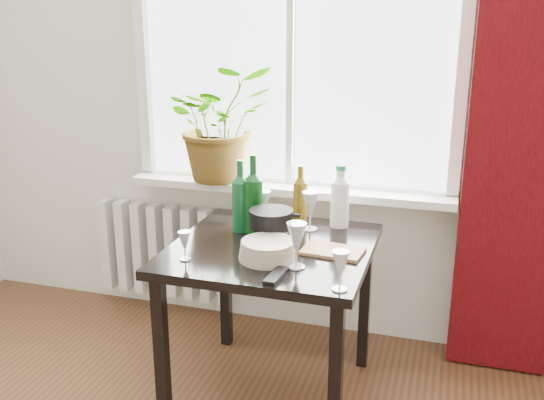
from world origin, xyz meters
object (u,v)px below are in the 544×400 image
(wineglass_far_right, at_px, (340,270))
(plate_stack, at_px, (268,250))
(radiator, at_px, (165,250))
(wineglass_back_center, at_px, (310,210))
(cleaning_bottle, at_px, (340,196))
(wineglass_front_left, at_px, (185,246))
(potted_plant, at_px, (220,123))
(bottle_amber, at_px, (300,193))
(wine_bottle_left, at_px, (241,195))
(wineglass_back_left, at_px, (263,208))
(wine_bottle_right, at_px, (253,193))
(wineglass_front_right, at_px, (296,245))
(cutting_board, at_px, (333,251))
(tv_remote, at_px, (276,276))
(fondue_pot, at_px, (271,226))
(table, at_px, (272,265))

(wineglass_far_right, height_order, plate_stack, wineglass_far_right)
(radiator, relative_size, wineglass_back_center, 4.26)
(radiator, relative_size, cleaning_bottle, 2.64)
(cleaning_bottle, distance_m, wineglass_front_left, 0.79)
(potted_plant, relative_size, bottle_amber, 2.17)
(wineglass_back_center, bearing_deg, wineglass_far_right, -66.95)
(wine_bottle_left, xyz_separation_m, wineglass_back_left, (0.08, 0.10, -0.08))
(bottle_amber, distance_m, wineglass_far_right, 0.79)
(bottle_amber, height_order, wineglass_back_left, bottle_amber)
(wine_bottle_right, xyz_separation_m, wineglass_front_right, (0.29, -0.35, -0.09))
(wine_bottle_right, xyz_separation_m, plate_stack, (0.16, -0.30, -0.15))
(wineglass_back_left, bearing_deg, wine_bottle_right, -100.60)
(plate_stack, bearing_deg, cutting_board, 32.17)
(cleaning_bottle, bearing_deg, tv_remote, -99.83)
(wine_bottle_left, relative_size, fondue_pot, 1.54)
(wine_bottle_right, relative_size, fondue_pot, 1.67)
(radiator, height_order, bottle_amber, bottle_amber)
(wineglass_back_center, xyz_separation_m, cutting_board, (0.16, -0.25, -0.09))
(table, height_order, wineglass_back_center, wineglass_back_center)
(wine_bottle_right, distance_m, cleaning_bottle, 0.41)
(wineglass_front_right, relative_size, wineglass_front_left, 1.53)
(wine_bottle_left, xyz_separation_m, wineglass_front_left, (-0.10, -0.40, -0.11))
(wineglass_back_left, bearing_deg, fondue_pot, -63.33)
(wineglass_far_right, height_order, wineglass_back_center, wineglass_back_center)
(wine_bottle_right, height_order, wineglass_far_right, wine_bottle_right)
(potted_plant, relative_size, cleaning_bottle, 2.02)
(wineglass_front_right, bearing_deg, cleaning_bottle, 82.85)
(cleaning_bottle, height_order, cutting_board, cleaning_bottle)
(wine_bottle_left, xyz_separation_m, wineglass_front_right, (0.36, -0.35, -0.08))
(tv_remote, bearing_deg, potted_plant, 126.82)
(wineglass_far_right, xyz_separation_m, wineglass_front_left, (-0.65, 0.10, -0.02))
(wineglass_front_left, bearing_deg, cutting_board, 24.71)
(table, xyz_separation_m, potted_plant, (-0.47, 0.61, 0.50))
(wineglass_back_left, relative_size, fondue_pot, 0.79)
(fondue_pot, bearing_deg, cutting_board, 1.30)
(wineglass_front_left, height_order, plate_stack, wineglass_front_left)
(wineglass_back_center, xyz_separation_m, plate_stack, (-0.08, -0.40, -0.06))
(radiator, xyz_separation_m, plate_stack, (0.88, -0.79, 0.40))
(bottle_amber, height_order, tv_remote, bottle_amber)
(wineglass_front_left, bearing_deg, wineglass_back_center, 51.90)
(bottle_amber, relative_size, fondue_pot, 1.28)
(radiator, distance_m, table, 1.09)
(table, xyz_separation_m, wineglass_back_center, (0.11, 0.24, 0.19))
(tv_remote, relative_size, cutting_board, 0.64)
(wineglass_back_center, height_order, wineglass_front_left, wineglass_back_center)
(wine_bottle_right, distance_m, tv_remote, 0.56)
(potted_plant, height_order, fondue_pot, potted_plant)
(table, distance_m, wineglass_back_center, 0.33)
(radiator, bearing_deg, wine_bottle_right, -34.22)
(wine_bottle_right, bearing_deg, wineglass_back_center, 22.94)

